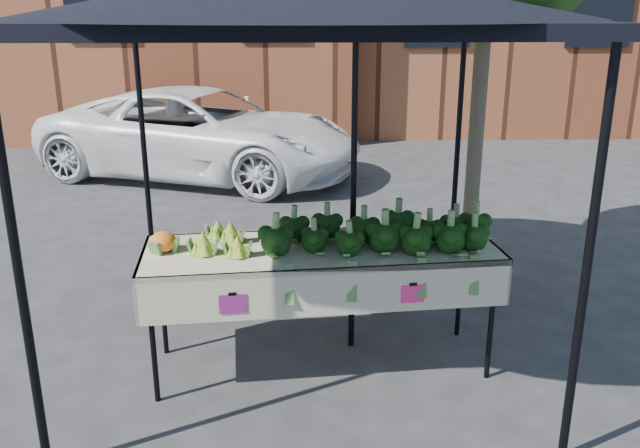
% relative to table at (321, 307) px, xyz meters
% --- Properties ---
extents(ground, '(90.00, 90.00, 0.00)m').
position_rel_table_xyz_m(ground, '(-0.04, -0.07, -0.45)').
color(ground, '#29292B').
extents(table, '(2.47, 1.02, 0.90)m').
position_rel_table_xyz_m(table, '(0.00, 0.00, 0.00)').
color(table, beige).
rests_on(table, ground).
extents(canopy, '(3.16, 3.16, 2.74)m').
position_rel_table_xyz_m(canopy, '(-0.11, 0.36, 0.92)').
color(canopy, black).
rests_on(canopy, ground).
extents(broccoli_heap, '(1.59, 0.56, 0.25)m').
position_rel_table_xyz_m(broccoli_heap, '(0.39, 0.03, 0.58)').
color(broccoli_heap, black).
rests_on(broccoli_heap, table).
extents(romanesco_cluster, '(0.42, 0.56, 0.19)m').
position_rel_table_xyz_m(romanesco_cluster, '(-0.66, 0.04, 0.55)').
color(romanesco_cluster, '#88B732').
rests_on(romanesco_cluster, table).
extents(cauliflower_pair, '(0.19, 0.19, 0.17)m').
position_rel_table_xyz_m(cauliflower_pair, '(-1.05, -0.05, 0.54)').
color(cauliflower_pair, orange).
rests_on(cauliflower_pair, table).
extents(vehicle, '(2.01, 2.52, 4.77)m').
position_rel_table_xyz_m(vehicle, '(-1.59, 5.67, 1.93)').
color(vehicle, white).
rests_on(vehicle, ground).
extents(street_tree, '(1.96, 1.96, 3.86)m').
position_rel_table_xyz_m(street_tree, '(1.40, 1.43, 1.48)').
color(street_tree, '#1E4C14').
rests_on(street_tree, ground).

